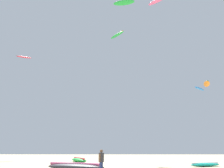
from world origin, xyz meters
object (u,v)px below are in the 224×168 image
at_px(kite_aloft_2, 124,3).
at_px(kite_aloft_3, 199,89).
at_px(kite_grounded_mid, 205,165).
at_px(kite_aloft_4, 159,0).
at_px(kite_grounded_far, 75,167).
at_px(person_foreground, 101,160).
at_px(kite_aloft_6, 117,35).
at_px(kite_aloft_1, 24,57).
at_px(kite_grounded_near, 79,160).
at_px(kite_aloft_7, 207,84).

height_order(kite_aloft_2, kite_aloft_3, kite_aloft_2).
bearing_deg(kite_grounded_mid, kite_aloft_4, 99.16).
bearing_deg(kite_grounded_far, kite_grounded_mid, 19.91).
relative_size(person_foreground, kite_aloft_4, 0.41).
height_order(kite_grounded_mid, kite_aloft_4, kite_aloft_4).
distance_m(kite_grounded_mid, kite_aloft_6, 25.15).
xyz_separation_m(person_foreground, kite_aloft_4, (8.23, 16.40, 24.35)).
height_order(kite_grounded_mid, kite_grounded_far, kite_grounded_far).
bearing_deg(kite_aloft_6, kite_aloft_4, -23.40).
distance_m(kite_grounded_mid, kite_aloft_1, 42.23).
height_order(person_foreground, kite_aloft_3, kite_aloft_3).
bearing_deg(kite_aloft_3, kite_aloft_4, 170.05).
xyz_separation_m(kite_grounded_mid, kite_aloft_3, (3.31, 8.39, 9.77)).
xyz_separation_m(kite_grounded_mid, kite_grounded_far, (-11.98, -4.34, 0.11)).
bearing_deg(kite_grounded_far, person_foreground, -51.40).
xyz_separation_m(kite_grounded_near, kite_grounded_far, (1.44, -11.44, 0.01)).
xyz_separation_m(kite_aloft_1, kite_aloft_6, (20.30, -10.79, -0.44)).
height_order(kite_grounded_far, kite_aloft_6, kite_aloft_6).
relative_size(kite_aloft_1, kite_aloft_3, 1.29).
bearing_deg(kite_aloft_6, kite_grounded_near, -134.51).
relative_size(kite_grounded_mid, kite_aloft_1, 1.02).
height_order(kite_aloft_2, kite_aloft_4, kite_aloft_4).
xyz_separation_m(kite_grounded_near, kite_grounded_mid, (13.42, -7.10, -0.09)).
bearing_deg(kite_aloft_1, kite_aloft_2, -46.54).
height_order(kite_aloft_1, kite_aloft_4, kite_aloft_4).
relative_size(kite_aloft_2, kite_aloft_3, 1.06).
distance_m(kite_aloft_4, kite_aloft_6, 8.93).
distance_m(kite_grounded_far, kite_aloft_6, 26.37).
height_order(kite_grounded_far, kite_aloft_2, kite_aloft_2).
bearing_deg(kite_aloft_3, kite_grounded_near, -175.58).
relative_size(kite_grounded_far, kite_aloft_6, 1.58).
height_order(person_foreground, kite_grounded_mid, person_foreground).
bearing_deg(person_foreground, kite_grounded_near, -49.25).
distance_m(kite_grounded_far, kite_aloft_7, 36.21).
bearing_deg(kite_aloft_7, kite_aloft_3, -116.12).
height_order(kite_aloft_3, kite_aloft_7, kite_aloft_7).
relative_size(kite_aloft_6, kite_aloft_7, 0.80).
relative_size(kite_grounded_near, kite_aloft_3, 1.96).
bearing_deg(kite_aloft_2, kite_aloft_3, 34.77).
height_order(person_foreground, kite_grounded_far, person_foreground).
distance_m(person_foreground, kite_grounded_mid, 12.10).
height_order(kite_grounded_far, kite_aloft_1, kite_aloft_1).
relative_size(person_foreground, kite_grounded_mid, 0.49).
bearing_deg(kite_aloft_2, kite_aloft_4, 53.93).
bearing_deg(kite_grounded_near, kite_aloft_7, 31.51).
bearing_deg(kite_aloft_7, kite_grounded_near, -148.49).
bearing_deg(kite_aloft_7, kite_aloft_2, -130.16).
bearing_deg(kite_aloft_2, person_foreground, -104.66).
height_order(kite_aloft_3, kite_aloft_6, kite_aloft_6).
bearing_deg(kite_grounded_far, kite_aloft_3, 39.78).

